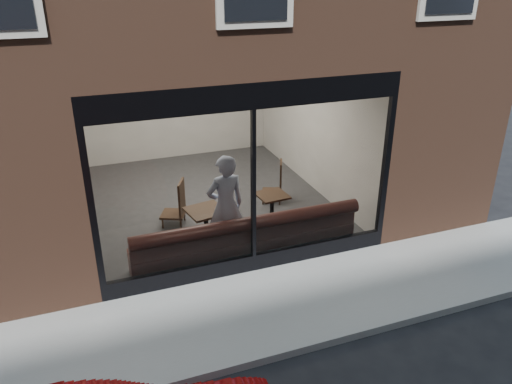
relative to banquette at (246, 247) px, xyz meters
name	(u,v)px	position (x,y,z in m)	size (l,w,h in m)	color
ground	(306,348)	(0.00, -2.45, -0.23)	(120.00, 120.00, 0.00)	black
sidewalk_near	(277,305)	(0.00, -1.45, -0.22)	(40.00, 2.00, 0.01)	gray
kerb_near	(308,347)	(0.00, -2.50, -0.17)	(40.00, 0.10, 0.12)	gray
host_building_pier_left	(17,112)	(-3.75, 5.55, 1.38)	(2.50, 12.00, 3.20)	brown
host_building_pier_right	(305,87)	(3.75, 5.55, 1.38)	(2.50, 12.00, 3.20)	brown
host_building_backfill	(154,77)	(0.00, 8.55, 1.38)	(5.00, 6.00, 3.20)	brown
cafe_floor	(207,200)	(0.00, 2.55, -0.21)	(6.00, 6.00, 0.00)	#2D2D30
cafe_ceiling	(201,53)	(0.00, 2.55, 2.97)	(6.00, 6.00, 0.00)	white
cafe_wall_back	(174,99)	(0.00, 5.54, 1.37)	(5.00, 5.00, 0.00)	beige
cafe_wall_left	(79,145)	(-2.49, 2.55, 1.37)	(6.00, 6.00, 0.00)	beige
cafe_wall_right	(312,119)	(2.49, 2.55, 1.37)	(6.00, 6.00, 0.00)	beige
storefront_kick	(254,262)	(0.00, -0.40, -0.08)	(5.00, 0.10, 0.30)	black
storefront_header	(253,96)	(0.00, -0.40, 2.77)	(5.00, 0.10, 0.40)	black
storefront_mullion	(253,187)	(0.00, -0.40, 1.32)	(0.06, 0.10, 2.50)	black
storefront_glass	(254,187)	(0.00, -0.43, 1.33)	(4.80, 4.80, 0.00)	white
banquette	(246,247)	(0.00, 0.00, 0.00)	(4.00, 0.55, 0.45)	#371614
person	(226,206)	(-0.26, 0.29, 0.71)	(0.68, 0.45, 1.87)	#9CAACB
cafe_table_left	(206,211)	(-0.54, 0.61, 0.52)	(0.64, 0.64, 0.04)	black
cafe_table_right	(272,195)	(0.83, 0.82, 0.52)	(0.55, 0.55, 0.04)	black
cafe_chair_left	(173,214)	(-0.93, 1.68, 0.01)	(0.46, 0.46, 0.04)	black
cafe_chair_right	(272,192)	(1.30, 1.99, 0.01)	(0.42, 0.42, 0.04)	black
wall_poster	(83,157)	(-2.45, 1.53, 1.46)	(0.02, 0.53, 0.71)	white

